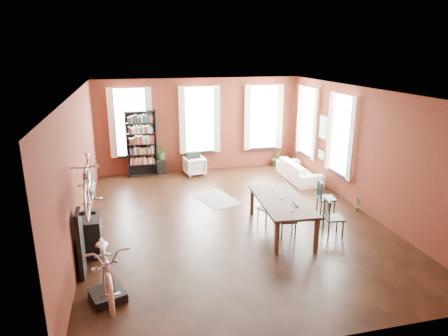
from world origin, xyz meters
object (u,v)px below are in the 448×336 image
object	(u,v)px
bike_trainer	(108,295)
bicycle_floor	(104,239)
console_table	(92,234)
plant_stand	(161,167)
bookshelf	(142,144)
dining_chair_a	(288,220)
dining_chair_c	(334,218)
white_armchair	(195,165)
dining_chair_b	(266,208)
dining_table	(281,215)
cream_sofa	(299,168)
dining_chair_d	(326,198)

from	to	relation	value
bike_trainer	bicycle_floor	distance (m)	1.07
bike_trainer	console_table	size ratio (longest dim) A/B	0.68
console_table	plant_stand	bearing A→B (deg)	69.99
bookshelf	console_table	size ratio (longest dim) A/B	2.75
dining_chair_a	dining_chair_c	xyz separation A→B (m)	(1.03, -0.21, 0.04)
plant_stand	bicycle_floor	xyz separation A→B (m)	(-1.51, -7.02, 0.88)
bookshelf	bike_trainer	distance (m)	7.16
dining_chair_a	dining_chair_c	bearing A→B (deg)	88.57
white_armchair	dining_chair_b	bearing A→B (deg)	95.04
dining_chair_c	console_table	distance (m)	5.31
dining_table	bicycle_floor	xyz separation A→B (m)	(-3.85, -1.86, 0.75)
dining_chair_b	bike_trainer	distance (m)	4.39
console_table	plant_stand	xyz separation A→B (m)	(1.89, 5.20, -0.14)
bookshelf	console_table	bearing A→B (deg)	-103.83
cream_sofa	plant_stand	size ratio (longest dim) A/B	3.98
dining_table	cream_sofa	world-z (taller)	cream_sofa
bicycle_floor	console_table	bearing A→B (deg)	94.15
bike_trainer	plant_stand	bearing A→B (deg)	77.65
dining_chair_a	dining_chair_c	distance (m)	1.05
console_table	bicycle_floor	size ratio (longest dim) A/B	0.41
plant_stand	bicycle_floor	bearing A→B (deg)	-102.15
dining_table	plant_stand	world-z (taller)	dining_table
dining_table	bookshelf	distance (m)	5.99
dining_table	bookshelf	world-z (taller)	bookshelf
dining_chair_d	white_armchair	xyz separation A→B (m)	(-2.70, 4.23, -0.12)
white_armchair	bicycle_floor	xyz separation A→B (m)	(-2.62, -6.70, 0.81)
dining_chair_b	white_armchair	bearing A→B (deg)	170.18
dining_chair_c	plant_stand	distance (m)	6.64
cream_sofa	bike_trainer	bearing A→B (deg)	132.19
white_armchair	dining_chair_c	bearing A→B (deg)	104.55
dining_chair_b	dining_chair_d	size ratio (longest dim) A/B	0.85
cream_sofa	bicycle_floor	distance (m)	7.94
dining_chair_b	plant_stand	distance (m)	5.14
dining_chair_d	plant_stand	distance (m)	5.94
bike_trainer	console_table	bearing A→B (deg)	101.04
console_table	plant_stand	size ratio (longest dim) A/B	1.53
cream_sofa	bicycle_floor	world-z (taller)	bicycle_floor
console_table	cream_sofa	bearing A→B (deg)	29.33
dining_chair_c	dining_chair_d	size ratio (longest dim) A/B	0.97
white_armchair	bike_trainer	size ratio (longest dim) A/B	1.23
dining_chair_b	plant_stand	xyz separation A→B (m)	(-2.15, 4.67, -0.13)
dining_chair_a	dining_chair_d	xyz separation A→B (m)	(1.44, 0.94, 0.05)
dining_chair_a	dining_chair_d	distance (m)	1.72
bookshelf	plant_stand	distance (m)	1.04
dining_chair_c	white_armchair	bearing A→B (deg)	29.67
bookshelf	dining_chair_d	bearing A→B (deg)	-45.85
dining_chair_c	console_table	world-z (taller)	dining_chair_c
dining_table	console_table	xyz separation A→B (m)	(-4.23, -0.04, 0.01)
dining_chair_a	plant_stand	xyz separation A→B (m)	(-2.37, 5.49, -0.15)
console_table	plant_stand	distance (m)	5.54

